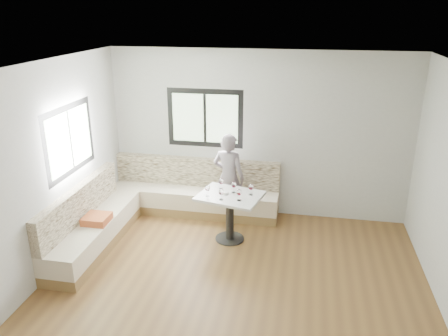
# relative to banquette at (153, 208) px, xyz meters

# --- Properties ---
(room) EXTENTS (5.01, 5.01, 2.81)m
(room) POSITION_rel_banquette_xyz_m (1.51, -1.55, 1.08)
(room) COLOR brown
(room) RESTS_ON ground
(banquette) EXTENTS (2.90, 2.80, 0.95)m
(banquette) POSITION_rel_banquette_xyz_m (0.00, 0.00, 0.00)
(banquette) COLOR brown
(banquette) RESTS_ON ground
(table) EXTENTS (1.06, 0.90, 0.76)m
(table) POSITION_rel_banquette_xyz_m (1.31, -0.20, 0.24)
(table) COLOR black
(table) RESTS_ON ground
(person) EXTENTS (0.63, 0.49, 1.52)m
(person) POSITION_rel_banquette_xyz_m (1.17, 0.46, 0.43)
(person) COLOR slate
(person) RESTS_ON ground
(olive_ramekin) EXTENTS (0.09, 0.09, 0.04)m
(olive_ramekin) POSITION_rel_banquette_xyz_m (1.24, -0.18, 0.44)
(olive_ramekin) COLOR white
(olive_ramekin) RESTS_ON table
(wine_glass_a) EXTENTS (0.08, 0.08, 0.17)m
(wine_glass_a) POSITION_rel_banquette_xyz_m (0.99, -0.31, 0.55)
(wine_glass_a) COLOR white
(wine_glass_a) RESTS_ON table
(wine_glass_b) EXTENTS (0.08, 0.08, 0.17)m
(wine_glass_b) POSITION_rel_banquette_xyz_m (1.21, -0.41, 0.55)
(wine_glass_b) COLOR white
(wine_glass_b) RESTS_ON table
(wine_glass_c) EXTENTS (0.08, 0.08, 0.17)m
(wine_glass_c) POSITION_rel_banquette_xyz_m (1.47, -0.38, 0.55)
(wine_glass_c) COLOR white
(wine_glass_c) RESTS_ON table
(wine_glass_d) EXTENTS (0.08, 0.08, 0.17)m
(wine_glass_d) POSITION_rel_banquette_xyz_m (1.35, -0.10, 0.55)
(wine_glass_d) COLOR white
(wine_glass_d) RESTS_ON table
(wine_glass_e) EXTENTS (0.08, 0.08, 0.17)m
(wine_glass_e) POSITION_rel_banquette_xyz_m (1.62, -0.15, 0.55)
(wine_glass_e) COLOR white
(wine_glass_e) RESTS_ON table
(wine_glass_f) EXTENTS (0.08, 0.08, 0.17)m
(wine_glass_f) POSITION_rel_banquette_xyz_m (1.13, -0.01, 0.55)
(wine_glass_f) COLOR white
(wine_glass_f) RESTS_ON table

